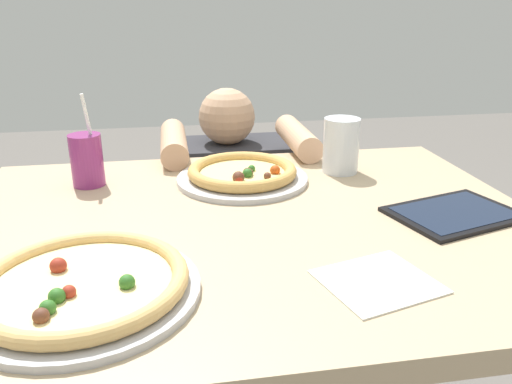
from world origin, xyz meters
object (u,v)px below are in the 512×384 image
drink_cup_colored (87,160)px  diner_seated (230,233)px  pizza_near (83,285)px  tablet (455,214)px  water_cup_clear (341,145)px  pizza_far (242,174)px

drink_cup_colored → diner_seated: (0.37, 0.43, -0.41)m
pizza_near → drink_cup_colored: 0.49m
tablet → water_cup_clear: bearing=114.1°
pizza_near → tablet: size_ratio=1.20×
tablet → diner_seated: size_ratio=0.31×
pizza_far → drink_cup_colored: drink_cup_colored is taller
drink_cup_colored → tablet: drink_cup_colored is taller
pizza_near → drink_cup_colored: bearing=96.1°
pizza_far → water_cup_clear: size_ratio=2.29×
water_cup_clear → diner_seated: diner_seated is taller
pizza_near → diner_seated: (0.31, 0.91, -0.37)m
pizza_far → tablet: 0.47m
pizza_far → diner_seated: bearing=87.6°
diner_seated → tablet: bearing=-63.7°
pizza_far → water_cup_clear: 0.25m
pizza_far → diner_seated: size_ratio=0.34×
water_cup_clear → tablet: (0.13, -0.30, -0.06)m
water_cup_clear → tablet: bearing=-65.9°
pizza_near → water_cup_clear: bearing=41.6°
pizza_near → diner_seated: diner_seated is taller
pizza_far → drink_cup_colored: size_ratio=1.46×
tablet → diner_seated: (-0.36, 0.73, -0.35)m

